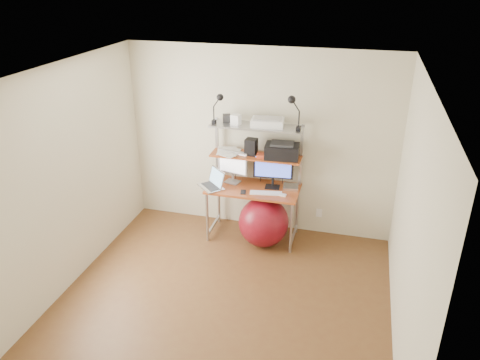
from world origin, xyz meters
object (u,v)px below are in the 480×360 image
at_px(monitor_silver, 233,164).
at_px(exercise_ball, 264,222).
at_px(printer, 282,151).
at_px(laptop, 214,183).
at_px(monitor_black, 273,169).

height_order(monitor_silver, exercise_ball, monitor_silver).
relative_size(printer, exercise_ball, 0.68).
bearing_deg(printer, laptop, -169.05).
bearing_deg(monitor_silver, laptop, -119.44).
bearing_deg(monitor_black, printer, 15.85).
bearing_deg(exercise_ball, printer, 59.38).
distance_m(monitor_silver, printer, 0.70).
distance_m(printer, exercise_ball, 0.97).
bearing_deg(printer, monitor_black, -163.67).
xyz_separation_m(monitor_black, printer, (0.10, 0.04, 0.25)).
bearing_deg(monitor_black, exercise_ball, -109.57).
distance_m(monitor_black, exercise_ball, 0.71).
height_order(monitor_black, printer, printer).
distance_m(monitor_silver, laptop, 0.36).
xyz_separation_m(laptop, exercise_ball, (0.69, -0.04, -0.46)).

